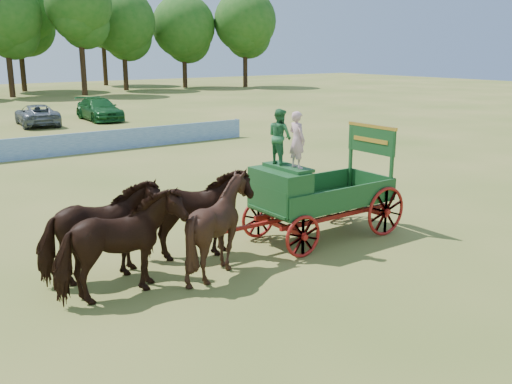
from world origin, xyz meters
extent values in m
plane|color=olive|center=(0.00, 0.00, 0.00)|extent=(160.00, 160.00, 0.00)
imported|color=black|center=(-2.45, 0.88, 1.13)|extent=(2.73, 1.34, 2.26)
imported|color=black|center=(-2.45, 1.98, 1.13)|extent=(2.74, 1.35, 2.26)
imported|color=black|center=(-0.05, 0.88, 1.13)|extent=(2.44, 2.28, 2.27)
imported|color=black|center=(-0.05, 1.98, 1.13)|extent=(2.90, 1.87, 2.26)
cube|color=#A91016|center=(2.15, 1.43, 0.60)|extent=(0.12, 2.00, 0.12)
cube|color=#A91016|center=(5.15, 1.43, 0.60)|extent=(0.12, 2.00, 0.12)
cube|color=#A91016|center=(3.65, 0.88, 0.72)|extent=(3.80, 0.10, 0.12)
cube|color=#A91016|center=(3.65, 1.98, 0.72)|extent=(3.80, 0.10, 0.12)
cube|color=#A91016|center=(1.25, 1.43, 0.75)|extent=(2.80, 0.09, 0.09)
cube|color=#1B512A|center=(3.65, 1.43, 1.00)|extent=(3.80, 1.80, 0.10)
cube|color=#1B512A|center=(3.65, 0.55, 1.30)|extent=(3.80, 0.06, 0.55)
cube|color=#1B512A|center=(3.65, 2.31, 1.30)|extent=(3.80, 0.06, 0.55)
cube|color=#1B512A|center=(5.53, 1.43, 1.30)|extent=(0.06, 1.80, 0.55)
cube|color=#1B512A|center=(2.15, 1.43, 1.55)|extent=(0.85, 1.70, 1.05)
cube|color=#1B512A|center=(2.40, 1.43, 2.12)|extent=(0.55, 1.50, 0.08)
cube|color=#1B512A|center=(1.77, 1.43, 1.35)|extent=(0.10, 1.60, 0.65)
cube|color=#1B512A|center=(1.95, 1.43, 1.05)|extent=(0.55, 1.60, 0.06)
cube|color=#1B512A|center=(5.45, 0.63, 1.95)|extent=(0.08, 0.08, 1.80)
cube|color=#1B512A|center=(5.45, 2.23, 1.95)|extent=(0.08, 0.08, 1.80)
cube|color=#1B512A|center=(5.45, 1.43, 2.55)|extent=(0.07, 1.75, 0.75)
cube|color=gold|center=(5.45, 1.43, 2.95)|extent=(0.08, 1.80, 0.09)
cube|color=gold|center=(5.41, 1.43, 2.55)|extent=(0.02, 1.30, 0.12)
torus|color=#A91016|center=(2.15, 0.48, 0.55)|extent=(1.09, 0.09, 1.09)
torus|color=#A91016|center=(2.15, 2.38, 0.55)|extent=(1.09, 0.09, 1.09)
torus|color=#A91016|center=(5.15, 0.48, 0.70)|extent=(1.39, 0.09, 1.39)
torus|color=#A91016|center=(5.15, 2.38, 0.70)|extent=(1.39, 0.09, 1.39)
imported|color=#CB9BA5|center=(2.40, 1.08, 2.88)|extent=(0.34, 0.52, 1.43)
imported|color=#296F3E|center=(2.40, 1.78, 2.88)|extent=(0.55, 0.70, 1.44)
cube|color=#1B5196|center=(-1.00, 18.00, 0.53)|extent=(26.00, 0.08, 1.05)
imported|color=slate|center=(3.73, 30.20, 0.71)|extent=(2.89, 5.36, 1.43)
imported|color=#144C1E|center=(8.24, 30.58, 0.79)|extent=(2.38, 5.51, 1.58)
cylinder|color=#382314|center=(7.95, 55.35, 2.29)|extent=(0.60, 0.60, 4.57)
sphere|color=#1A5115|center=(7.95, 55.35, 8.43)|extent=(7.35, 7.35, 7.35)
cylinder|color=#382314|center=(15.09, 53.31, 2.61)|extent=(0.60, 0.60, 5.23)
sphere|color=#1A5115|center=(15.09, 53.31, 9.63)|extent=(7.01, 7.01, 7.01)
cylinder|color=#382314|center=(21.97, 58.02, 2.22)|extent=(0.60, 0.60, 4.44)
sphere|color=#1A5115|center=(21.97, 58.02, 8.18)|extent=(7.87, 7.87, 7.87)
cylinder|color=#382314|center=(30.37, 58.20, 2.12)|extent=(0.60, 0.60, 4.25)
sphere|color=#1A5115|center=(30.37, 58.20, 7.82)|extent=(8.17, 8.17, 8.17)
cylinder|color=#382314|center=(37.53, 54.50, 2.32)|extent=(0.60, 0.60, 4.65)
sphere|color=#1A5115|center=(37.53, 54.50, 8.56)|extent=(8.15, 8.15, 8.15)
cylinder|color=#382314|center=(11.18, 63.39, 2.58)|extent=(0.60, 0.60, 5.15)
sphere|color=#1A5115|center=(11.18, 63.39, 9.49)|extent=(9.17, 9.17, 9.17)
cylinder|color=#382314|center=(23.51, 68.74, 2.76)|extent=(0.60, 0.60, 5.53)
sphere|color=#1A5115|center=(23.51, 68.74, 10.18)|extent=(8.34, 8.34, 8.34)
camera|label=1|loc=(-6.62, -9.79, 5.10)|focal=40.00mm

